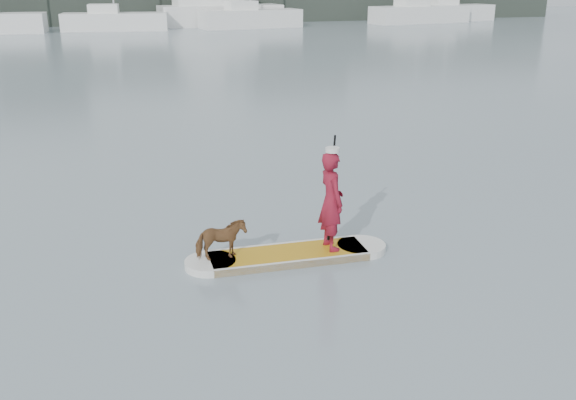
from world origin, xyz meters
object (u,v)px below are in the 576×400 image
object	(u,v)px
sailboat_f	(419,12)
sailboat_e	(250,17)
dog	(221,240)
sailboat_d	(114,19)
sailboat_g	(448,11)
paddleboard	(288,255)
paddler	(331,201)
motor_yacht_a	(215,4)

from	to	relation	value
sailboat_f	sailboat_e	bearing A→B (deg)	174.17
dog	sailboat_d	bearing A→B (deg)	-3.56
sailboat_g	paddleboard	bearing A→B (deg)	-132.15
sailboat_e	paddleboard	bearing A→B (deg)	-110.29
paddler	sailboat_f	size ratio (longest dim) A/B	0.11
paddleboard	sailboat_d	distance (m)	46.57
sailboat_d	sailboat_f	bearing A→B (deg)	8.36
sailboat_e	dog	bearing A→B (deg)	-111.56
sailboat_f	paddler	bearing A→B (deg)	-129.06
sailboat_e	motor_yacht_a	world-z (taller)	sailboat_e
paddleboard	sailboat_d	world-z (taller)	sailboat_d
motor_yacht_a	paddler	bearing A→B (deg)	-103.24
paddler	sailboat_d	xyz separation A→B (m)	(-1.40, 46.58, -0.05)
motor_yacht_a	sailboat_g	distance (m)	23.00
sailboat_f	motor_yacht_a	world-z (taller)	sailboat_f
paddler	sailboat_e	distance (m)	47.13
paddleboard	sailboat_e	world-z (taller)	sailboat_e
dog	motor_yacht_a	bearing A→B (deg)	-13.69
sailboat_e	sailboat_f	size ratio (longest dim) A/B	0.85
paddler	sailboat_e	world-z (taller)	sailboat_e
paddler	dog	size ratio (longest dim) A/B	2.09
motor_yacht_a	sailboat_d	bearing A→B (deg)	-167.87
sailboat_e	paddler	bearing A→B (deg)	-109.44
paddleboard	sailboat_e	size ratio (longest dim) A/B	0.27
paddler	sailboat_e	bearing A→B (deg)	-15.66
sailboat_d	sailboat_f	size ratio (longest dim) A/B	0.84
sailboat_f	motor_yacht_a	xyz separation A→B (m)	(-18.93, 1.96, 0.84)
paddler	motor_yacht_a	distance (m)	49.81
sailboat_f	sailboat_g	size ratio (longest dim) A/B	1.05
sailboat_d	sailboat_e	xyz separation A→B (m)	(11.18, -0.48, 0.01)
dog	sailboat_e	bearing A→B (deg)	-17.20
paddleboard	dog	distance (m)	1.14
dog	sailboat_f	size ratio (longest dim) A/B	0.05
dog	sailboat_f	world-z (taller)	sailboat_f
motor_yacht_a	sailboat_g	xyz separation A→B (m)	(22.98, -0.33, -0.92)
sailboat_e	sailboat_g	size ratio (longest dim) A/B	0.90
paddleboard	dog	bearing A→B (deg)	180.00
sailboat_e	motor_yacht_a	distance (m)	4.04
sailboat_f	paddleboard	bearing A→B (deg)	-129.72
paddleboard	paddler	xyz separation A→B (m)	(0.71, -0.03, 0.86)
sailboat_d	sailboat_e	bearing A→B (deg)	4.44
paddler	sailboat_g	world-z (taller)	sailboat_g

